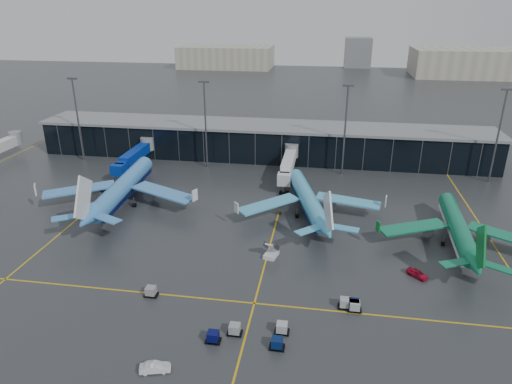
# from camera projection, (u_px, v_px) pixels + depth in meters

# --- Properties ---
(ground) EXTENTS (600.00, 600.00, 0.00)m
(ground) POSITION_uv_depth(u_px,v_px,m) (217.00, 253.00, 89.77)
(ground) COLOR #282B2D
(ground) RESTS_ON ground
(terminal_pier) EXTENTS (142.00, 17.00, 10.70)m
(terminal_pier) POSITION_uv_depth(u_px,v_px,m) (262.00, 141.00, 144.32)
(terminal_pier) COLOR black
(terminal_pier) RESTS_ON ground
(jet_bridges) EXTENTS (94.00, 27.50, 7.20)m
(jet_bridges) POSITION_uv_depth(u_px,v_px,m) (134.00, 156.00, 132.40)
(jet_bridges) COLOR #595B60
(jet_bridges) RESTS_ON ground
(flood_masts) EXTENTS (203.00, 0.50, 25.50)m
(flood_masts) POSITION_uv_depth(u_px,v_px,m) (274.00, 124.00, 129.44)
(flood_masts) COLOR #595B60
(flood_masts) RESTS_ON ground
(distant_hangars) EXTENTS (260.00, 71.00, 22.00)m
(distant_hangars) POSITION_uv_depth(u_px,v_px,m) (374.00, 60.00, 325.75)
(distant_hangars) COLOR #B2AD99
(distant_hangars) RESTS_ON ground
(taxi_lines) EXTENTS (220.00, 120.00, 0.02)m
(taxi_lines) POSITION_uv_depth(u_px,v_px,m) (274.00, 232.00, 98.00)
(taxi_lines) COLOR gold
(taxi_lines) RESTS_ON ground
(airliner_arkefly) EXTENTS (42.66, 47.80, 13.90)m
(airliner_arkefly) POSITION_uv_depth(u_px,v_px,m) (122.00, 176.00, 109.84)
(airliner_arkefly) COLOR #3D83C8
(airliner_arkefly) RESTS_ON ground
(airliner_klm_near) EXTENTS (44.33, 47.75, 12.28)m
(airliner_klm_near) POSITION_uv_depth(u_px,v_px,m) (308.00, 189.00, 104.46)
(airliner_klm_near) COLOR #3FA3D0
(airliner_klm_near) RESTS_ON ground
(airliner_aer_lingus) EXTENTS (35.26, 39.58, 11.59)m
(airliner_aer_lingus) POSITION_uv_depth(u_px,v_px,m) (459.00, 217.00, 91.54)
(airliner_aer_lingus) COLOR #0D6F48
(airliner_aer_lingus) RESTS_ON ground
(baggage_carts) EXTENTS (35.75, 12.68, 1.70)m
(baggage_carts) POSITION_uv_depth(u_px,v_px,m) (277.00, 317.00, 70.06)
(baggage_carts) COLOR black
(baggage_carts) RESTS_ON ground
(mobile_airstair) EXTENTS (2.92, 3.64, 3.45)m
(mobile_airstair) POSITION_uv_depth(u_px,v_px,m) (271.00, 253.00, 88.17)
(mobile_airstair) COLOR silver
(mobile_airstair) RESTS_ON ground
(service_van_red) EXTENTS (4.01, 3.93, 1.36)m
(service_van_red) POSITION_uv_depth(u_px,v_px,m) (417.00, 273.00, 81.65)
(service_van_red) COLOR #AC0D28
(service_van_red) RESTS_ON ground
(service_van_white) EXTENTS (4.33, 2.47, 1.35)m
(service_van_white) POSITION_uv_depth(u_px,v_px,m) (155.00, 367.00, 60.52)
(service_van_white) COLOR silver
(service_van_white) RESTS_ON ground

